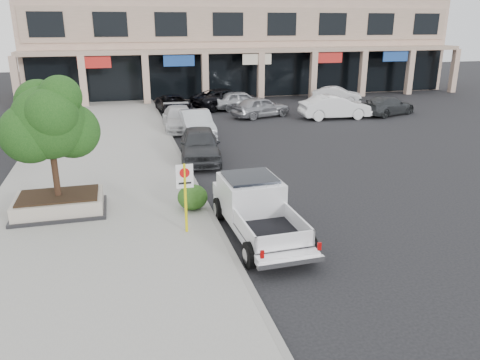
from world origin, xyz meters
name	(u,v)px	position (x,y,z in m)	size (l,w,h in m)	color
ground	(270,236)	(0.00, 0.00, 0.00)	(120.00, 120.00, 0.00)	black
sidewalk	(99,189)	(-5.50, 6.00, 0.07)	(8.00, 52.00, 0.15)	gray
curb	(194,181)	(-1.55, 6.00, 0.07)	(0.20, 52.00, 0.15)	gray
strip_mall	(241,42)	(8.00, 33.93, 4.75)	(40.55, 12.43, 9.50)	tan
planter	(60,204)	(-6.79, 3.54, 0.48)	(3.20, 2.20, 0.68)	black
planter_tree	(53,122)	(-6.66, 3.69, 3.41)	(2.90, 2.55, 4.00)	black
no_parking_sign	(185,189)	(-2.63, 0.77, 1.63)	(0.55, 0.09, 2.30)	yellow
hedge	(193,197)	(-2.12, 2.63, 0.62)	(1.10, 0.99, 0.94)	#1C3E11
pickup_truck	(260,211)	(-0.35, 0.10, 0.88)	(2.08, 5.62, 1.77)	white
curb_car_a	(200,144)	(-0.64, 9.40, 0.82)	(1.95, 4.84, 1.65)	#2B2D30
curb_car_b	(196,124)	(0.04, 14.48, 0.80)	(1.69, 4.84, 1.59)	#AEB1B7
curb_car_c	(179,118)	(-0.66, 16.91, 0.72)	(2.03, 4.99, 1.45)	silver
curb_car_d	(174,104)	(-0.28, 22.76, 0.67)	(2.23, 4.85, 1.35)	black
lot_car_a	(261,107)	(5.70, 19.53, 0.75)	(1.78, 4.42, 1.50)	gray
lot_car_b	(335,107)	(10.73, 17.65, 0.84)	(1.77, 5.07, 1.67)	white
lot_car_c	(388,106)	(15.21, 17.93, 0.69)	(1.94, 4.76, 1.38)	#2D3033
lot_car_d	(226,98)	(4.07, 23.92, 0.79)	(2.63, 5.70, 1.58)	black
lot_car_e	(241,100)	(5.09, 22.82, 0.76)	(1.79, 4.44, 1.51)	#9FA2A7
lot_car_f	(337,95)	(13.95, 23.99, 0.69)	(1.45, 4.17, 1.37)	silver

